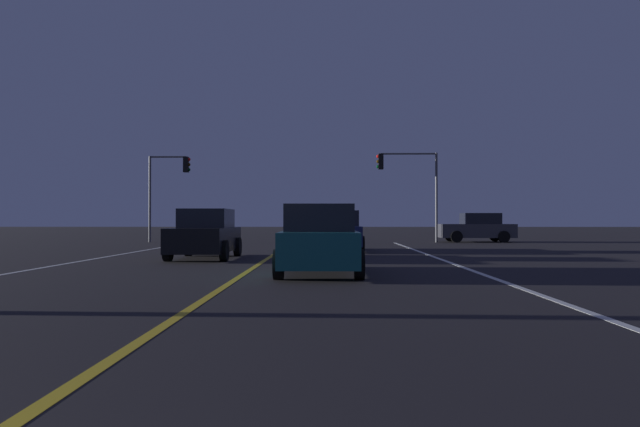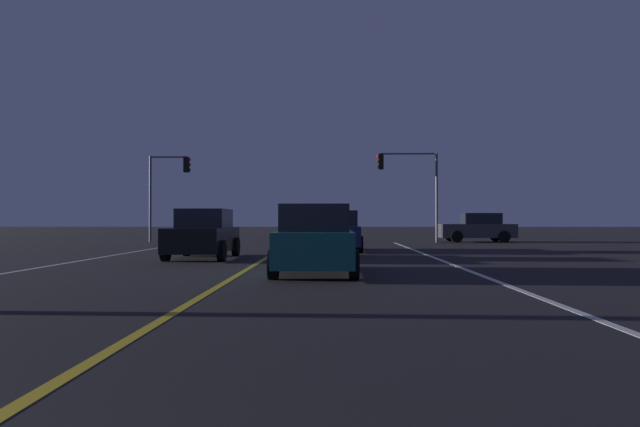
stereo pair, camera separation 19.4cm
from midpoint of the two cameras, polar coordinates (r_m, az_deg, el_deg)
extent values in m
cube|color=silver|center=(13.86, 16.63, -6.11)|extent=(0.16, 39.11, 0.01)
cube|color=gold|center=(13.55, -8.12, -6.26)|extent=(0.16, 39.11, 0.01)
cylinder|color=black|center=(33.90, 13.54, -2.24)|extent=(0.68, 0.22, 0.68)
cylinder|color=black|center=(35.66, 12.92, -2.16)|extent=(0.68, 0.22, 0.68)
cylinder|color=black|center=(34.58, 17.92, -2.20)|extent=(0.68, 0.22, 0.68)
cylinder|color=black|center=(36.30, 17.10, -2.12)|extent=(0.68, 0.22, 0.68)
cube|color=#38383D|center=(35.08, 15.38, -1.66)|extent=(4.30, 1.80, 0.80)
cube|color=black|center=(35.13, 15.77, -0.48)|extent=(2.10, 1.60, 0.64)
cube|color=red|center=(35.07, 18.95, -1.49)|extent=(0.08, 0.24, 0.16)
cube|color=red|center=(36.22, 18.37, -1.46)|extent=(0.08, 0.24, 0.16)
cylinder|color=black|center=(18.61, -9.41, -3.66)|extent=(0.22, 0.68, 0.68)
cylinder|color=black|center=(19.03, -14.75, -3.58)|extent=(0.22, 0.68, 0.68)
cylinder|color=black|center=(21.27, -8.07, -3.27)|extent=(0.22, 0.68, 0.68)
cylinder|color=black|center=(21.63, -12.79, -3.22)|extent=(0.22, 0.68, 0.68)
cube|color=black|center=(20.10, -11.22, -2.51)|extent=(1.80, 4.30, 0.80)
cube|color=black|center=(20.33, -11.07, -0.46)|extent=(1.60, 2.10, 0.64)
cube|color=red|center=(22.04, -8.52, -2.08)|extent=(0.24, 0.08, 0.16)
cube|color=red|center=(22.28, -11.57, -2.06)|extent=(0.24, 0.08, 0.16)
cylinder|color=black|center=(25.68, -0.10, -2.81)|extent=(0.22, 0.68, 0.68)
cylinder|color=black|center=(25.70, 3.92, -2.80)|extent=(0.22, 0.68, 0.68)
cylinder|color=black|center=(22.98, -0.25, -3.07)|extent=(0.22, 0.68, 0.68)
cylinder|color=black|center=(23.01, 4.24, -3.07)|extent=(0.22, 0.68, 0.68)
cube|color=navy|center=(24.31, 1.95, -2.18)|extent=(1.80, 4.30, 0.80)
cube|color=black|center=(24.05, 1.96, -0.48)|extent=(1.60, 2.10, 0.64)
cube|color=red|center=(22.21, 0.48, -2.08)|extent=(0.24, 0.08, 0.16)
cube|color=red|center=(22.23, 3.57, -2.07)|extent=(0.24, 0.08, 0.16)
cylinder|color=black|center=(15.60, -3.27, -4.27)|extent=(0.22, 0.68, 0.68)
cylinder|color=black|center=(15.56, 3.37, -4.28)|extent=(0.22, 0.68, 0.68)
cylinder|color=black|center=(12.91, -4.21, -5.04)|extent=(0.22, 0.68, 0.68)
cylinder|color=black|center=(12.87, 3.83, -5.06)|extent=(0.22, 0.68, 0.68)
cube|color=#145156|center=(14.19, -0.07, -3.35)|extent=(1.80, 4.30, 0.80)
cube|color=black|center=(13.92, -0.09, -0.44)|extent=(1.60, 2.10, 0.64)
cube|color=red|center=(12.12, -3.13, -3.35)|extent=(0.24, 0.08, 0.16)
cube|color=red|center=(12.09, 2.57, -3.36)|extent=(0.24, 0.08, 0.16)
cylinder|color=#4C4C51|center=(33.94, 11.63, 1.56)|extent=(0.14, 0.14, 5.18)
cylinder|color=#4C4C51|center=(33.87, 8.94, 5.87)|extent=(3.21, 0.10, 0.10)
cube|color=black|center=(33.65, 6.22, 5.14)|extent=(0.28, 0.36, 0.90)
sphere|color=red|center=(33.67, 5.94, 5.65)|extent=(0.20, 0.20, 0.20)
sphere|color=#3C2706|center=(33.63, 5.94, 5.14)|extent=(0.20, 0.20, 0.20)
sphere|color=#063816|center=(33.61, 5.95, 4.63)|extent=(0.20, 0.20, 0.20)
cylinder|color=#4C4C51|center=(34.99, -16.29, 1.37)|extent=(0.14, 0.14, 5.02)
cylinder|color=#4C4C51|center=(34.85, -14.61, 5.43)|extent=(2.11, 0.10, 0.10)
cube|color=black|center=(34.54, -12.92, 4.73)|extent=(0.28, 0.36, 0.90)
sphere|color=red|center=(34.53, -12.66, 5.24)|extent=(0.20, 0.20, 0.20)
sphere|color=#3C2706|center=(34.50, -12.66, 4.74)|extent=(0.20, 0.20, 0.20)
sphere|color=#063816|center=(34.47, -12.66, 4.24)|extent=(0.20, 0.20, 0.20)
camera|label=1|loc=(0.10, -88.81, -0.01)|focal=32.35mm
camera|label=2|loc=(0.10, 91.19, 0.01)|focal=32.35mm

